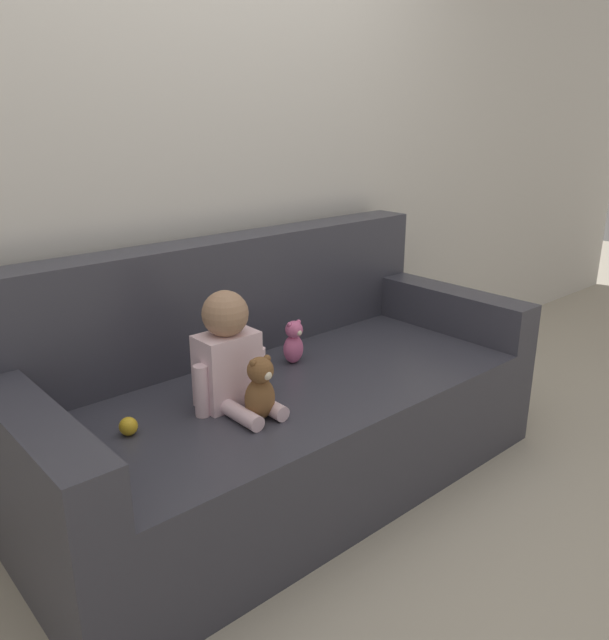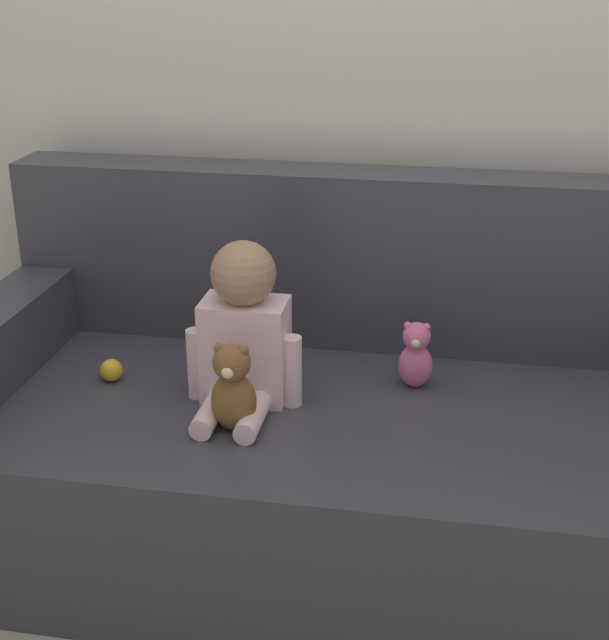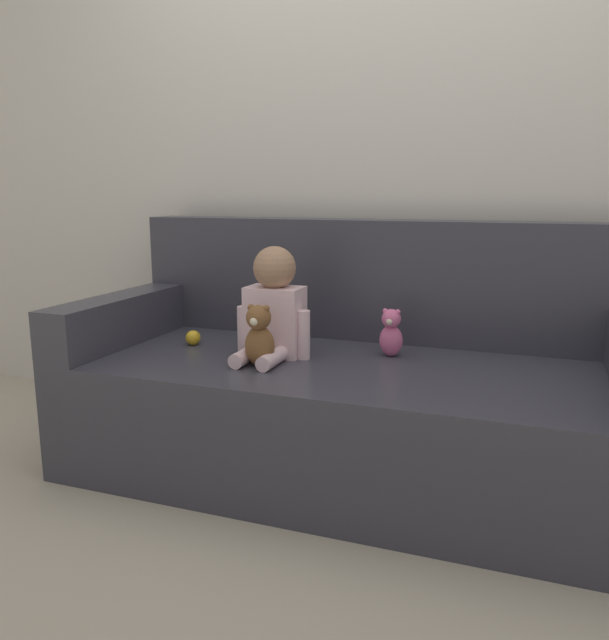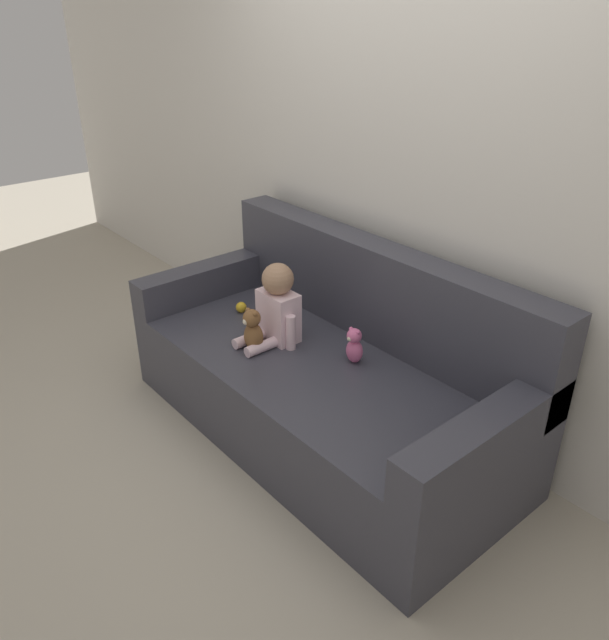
{
  "view_description": "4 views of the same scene",
  "coord_description": "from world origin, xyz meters",
  "px_view_note": "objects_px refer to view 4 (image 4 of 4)",
  "views": [
    {
      "loc": [
        -1.43,
        -1.71,
        1.44
      ],
      "look_at": [
        -0.01,
        -0.11,
        0.72
      ],
      "focal_mm": 35.0,
      "sensor_mm": 36.0,
      "label": 1
    },
    {
      "loc": [
        0.22,
        -2.0,
        1.52
      ],
      "look_at": [
        -0.12,
        -0.1,
        0.7
      ],
      "focal_mm": 50.0,
      "sensor_mm": 36.0,
      "label": 2
    },
    {
      "loc": [
        0.62,
        -2.16,
        1.06
      ],
      "look_at": [
        -0.17,
        -0.02,
        0.59
      ],
      "focal_mm": 35.0,
      "sensor_mm": 36.0,
      "label": 3
    },
    {
      "loc": [
        1.96,
        -1.75,
        2.03
      ],
      "look_at": [
        0.03,
        -0.12,
        0.72
      ],
      "focal_mm": 35.0,
      "sensor_mm": 36.0,
      "label": 4
    }
  ],
  "objects_px": {
    "person_baby": "(276,307)",
    "teddy_bear_brown": "(253,330)",
    "plush_toy_side": "(354,346)",
    "toy_ball": "(241,307)",
    "couch": "(328,376)"
  },
  "relations": [
    {
      "from": "teddy_bear_brown",
      "to": "plush_toy_side",
      "type": "bearing_deg",
      "value": 36.6
    },
    {
      "from": "person_baby",
      "to": "teddy_bear_brown",
      "type": "relative_size",
      "value": 1.84
    },
    {
      "from": "person_baby",
      "to": "teddy_bear_brown",
      "type": "distance_m",
      "value": 0.17
    },
    {
      "from": "teddy_bear_brown",
      "to": "couch",
      "type": "bearing_deg",
      "value": 43.01
    },
    {
      "from": "plush_toy_side",
      "to": "toy_ball",
      "type": "xyz_separation_m",
      "value": [
        -0.79,
        -0.11,
        -0.06
      ]
    },
    {
      "from": "toy_ball",
      "to": "plush_toy_side",
      "type": "bearing_deg",
      "value": 7.66
    },
    {
      "from": "person_baby",
      "to": "plush_toy_side",
      "type": "distance_m",
      "value": 0.45
    },
    {
      "from": "toy_ball",
      "to": "teddy_bear_brown",
      "type": "bearing_deg",
      "value": -27.01
    },
    {
      "from": "person_baby",
      "to": "plush_toy_side",
      "type": "xyz_separation_m",
      "value": [
        0.42,
        0.15,
        -0.09
      ]
    },
    {
      "from": "couch",
      "to": "plush_toy_side",
      "type": "xyz_separation_m",
      "value": [
        0.13,
        0.05,
        0.22
      ]
    },
    {
      "from": "teddy_bear_brown",
      "to": "plush_toy_side",
      "type": "distance_m",
      "value": 0.51
    },
    {
      "from": "plush_toy_side",
      "to": "toy_ball",
      "type": "height_order",
      "value": "plush_toy_side"
    },
    {
      "from": "plush_toy_side",
      "to": "toy_ball",
      "type": "bearing_deg",
      "value": -172.34
    },
    {
      "from": "couch",
      "to": "person_baby",
      "type": "xyz_separation_m",
      "value": [
        -0.29,
        -0.1,
        0.31
      ]
    },
    {
      "from": "couch",
      "to": "person_baby",
      "type": "bearing_deg",
      "value": -160.75
    }
  ]
}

